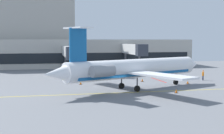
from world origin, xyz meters
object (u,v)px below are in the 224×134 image
object	(u,v)px
pushback_tractor	(156,70)
fuel_tank	(160,65)
marshaller	(203,75)
baggage_tug	(119,73)
regional_jet	(133,69)

from	to	relation	value
pushback_tractor	fuel_tank	world-z (taller)	fuel_tank
marshaller	baggage_tug	bearing A→B (deg)	153.46
fuel_tank	marshaller	size ratio (longest dim) A/B	3.74
regional_jet	baggage_tug	bearing A→B (deg)	83.50
regional_jet	fuel_tank	distance (m)	34.65
regional_jet	pushback_tractor	bearing A→B (deg)	60.73
regional_jet	baggage_tug	distance (m)	15.72
regional_jet	marshaller	bearing A→B (deg)	27.09
marshaller	pushback_tractor	bearing A→B (deg)	112.48
regional_jet	baggage_tug	world-z (taller)	regional_jet
baggage_tug	marshaller	bearing A→B (deg)	-26.54
pushback_tractor	fuel_tank	distance (m)	11.57
baggage_tug	marshaller	size ratio (longest dim) A/B	1.85
pushback_tractor	fuel_tank	xyz separation A→B (m)	(4.89, 10.48, 0.32)
marshaller	fuel_tank	bearing A→B (deg)	90.01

